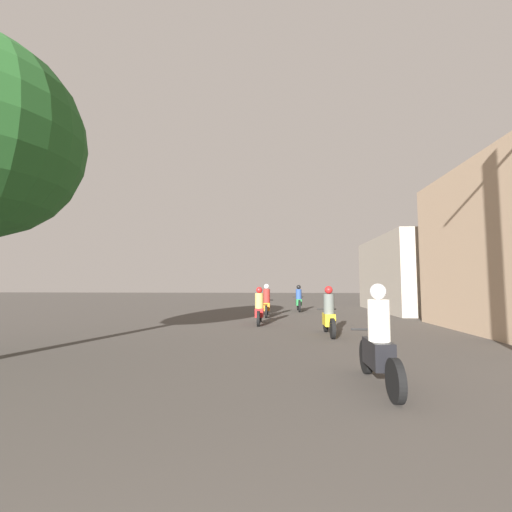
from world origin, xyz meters
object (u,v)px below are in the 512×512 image
Objects in this scene: motorcycle_orange at (267,303)px; motorcycle_yellow at (329,315)px; building_right_far at (412,274)px; motorcycle_red at (259,309)px; motorcycle_green at (299,301)px; motorcycle_black at (378,345)px.

motorcycle_yellow is at bearing -60.69° from motorcycle_orange.
building_right_far is (6.06, 9.40, 1.49)m from motorcycle_yellow.
motorcycle_yellow is 0.25× the size of building_right_far.
motorcycle_red is at bearing -140.87° from building_right_far.
motorcycle_orange is 0.91× the size of motorcycle_green.
motorcycle_orange reaches higher than motorcycle_yellow.
motorcycle_yellow reaches higher than motorcycle_red.
building_right_far is at bearing 67.34° from motorcycle_black.
motorcycle_red is at bearing -108.25° from motorcycle_green.
motorcycle_black is at bearing -112.66° from building_right_far.
motorcycle_green is at bearing 91.37° from motorcycle_black.
motorcycle_green is (-0.34, 14.25, -0.03)m from motorcycle_black.
motorcycle_yellow is at bearing 89.83° from motorcycle_black.
motorcycle_yellow is 6.14m from motorcycle_orange.
motorcycle_green reaches higher than motorcycle_red.
motorcycle_black reaches higher than motorcycle_yellow.
motorcycle_orange is 3.72m from motorcycle_green.
motorcycle_red is 6.71m from motorcycle_green.
motorcycle_green is at bearing -177.23° from building_right_far.
motorcycle_black is 14.25m from motorcycle_green.
motorcycle_orange is 0.24× the size of building_right_far.
motorcycle_red is 0.24× the size of building_right_far.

